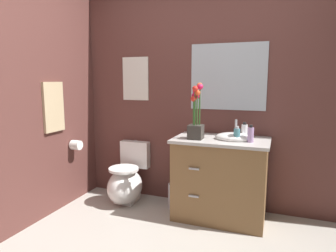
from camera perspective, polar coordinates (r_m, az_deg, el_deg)
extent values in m
cube|color=brown|center=(3.29, 11.21, 5.74)|extent=(4.63, 0.05, 2.50)
cube|color=brown|center=(3.16, -25.12, 4.95)|extent=(0.05, 4.05, 2.50)
ellipsoid|color=white|center=(3.53, -8.26, -11.43)|extent=(0.38, 0.48, 0.40)
cube|color=white|center=(3.61, -7.83, -12.81)|extent=(0.22, 0.26, 0.18)
cube|color=white|center=(3.68, -6.23, -5.34)|extent=(0.36, 0.13, 0.32)
cylinder|color=white|center=(3.45, -8.51, -8.18)|extent=(0.34, 0.34, 0.03)
cylinder|color=#B7B7BC|center=(3.64, -6.27, -2.90)|extent=(0.04, 0.04, 0.02)
cube|color=brown|center=(3.13, 9.93, -10.22)|extent=(0.90, 0.52, 0.81)
cube|color=#BCB7B2|center=(3.02, 10.15, -2.70)|extent=(0.94, 0.56, 0.03)
ellipsoid|color=white|center=(2.99, 12.42, -2.18)|extent=(0.36, 0.26, 0.10)
cylinder|color=#B7B7BC|center=(3.14, 12.89, -0.40)|extent=(0.02, 0.02, 0.18)
cube|color=#B7B7BC|center=(2.86, 5.02, -8.20)|extent=(0.10, 0.02, 0.02)
cube|color=#B7B7BC|center=(2.96, 4.95, -13.29)|extent=(0.10, 0.02, 0.02)
cube|color=#38332D|center=(2.96, 5.35, -1.15)|extent=(0.14, 0.14, 0.14)
cylinder|color=#386B2D|center=(2.93, 6.15, 3.82)|extent=(0.01, 0.01, 0.38)
sphere|color=#E01E51|center=(2.92, 6.21, 7.49)|extent=(0.06, 0.06, 0.06)
cylinder|color=#386B2D|center=(2.95, 6.00, 3.96)|extent=(0.01, 0.01, 0.39)
sphere|color=#EA4C23|center=(2.94, 6.07, 7.73)|extent=(0.06, 0.06, 0.06)
cylinder|color=#386B2D|center=(2.95, 5.55, 2.97)|extent=(0.01, 0.01, 0.28)
sphere|color=#E01E51|center=(2.94, 5.59, 5.73)|extent=(0.06, 0.06, 0.06)
cylinder|color=#386B2D|center=(2.96, 5.25, 3.48)|extent=(0.01, 0.01, 0.33)
sphere|color=#E01E51|center=(2.94, 5.30, 6.72)|extent=(0.06, 0.06, 0.06)
cylinder|color=#386B2D|center=(2.94, 5.05, 3.01)|extent=(0.01, 0.01, 0.29)
sphere|color=#E01E51|center=(2.93, 5.08, 5.82)|extent=(0.06, 0.06, 0.06)
cylinder|color=#386B2D|center=(2.92, 4.88, 2.69)|extent=(0.01, 0.01, 0.26)
sphere|color=red|center=(2.90, 4.92, 5.25)|extent=(0.06, 0.06, 0.06)
cylinder|color=#386B2D|center=(2.89, 5.17, 3.59)|extent=(0.01, 0.01, 0.36)
sphere|color=red|center=(2.88, 5.22, 7.14)|extent=(0.06, 0.06, 0.06)
cylinder|color=#386B2D|center=(2.91, 5.64, 3.22)|extent=(0.01, 0.01, 0.32)
sphere|color=#EA4C23|center=(2.90, 5.69, 6.36)|extent=(0.06, 0.06, 0.06)
cylinder|color=white|center=(3.08, 14.45, -1.00)|extent=(0.06, 0.06, 0.14)
cylinder|color=black|center=(3.07, 14.51, 0.50)|extent=(0.03, 0.03, 0.02)
cylinder|color=teal|center=(2.91, 13.07, -1.71)|extent=(0.06, 0.06, 0.12)
cylinder|color=#B7B7BC|center=(2.89, 13.12, -0.27)|extent=(0.03, 0.03, 0.02)
cylinder|color=#B28CBF|center=(2.90, 15.58, -1.65)|extent=(0.06, 0.06, 0.14)
cylinder|color=black|center=(2.89, 15.64, -0.04)|extent=(0.03, 0.03, 0.02)
cylinder|color=#B7B7BC|center=(3.42, 1.56, -13.29)|extent=(0.18, 0.18, 0.26)
torus|color=#B7B7BC|center=(3.37, 1.57, -11.16)|extent=(0.18, 0.18, 0.01)
cube|color=silver|center=(3.59, -6.26, 8.99)|extent=(0.33, 0.01, 0.51)
cube|color=#B2BCC6|center=(3.25, 11.42, 9.23)|extent=(0.80, 0.01, 0.70)
cube|color=tan|center=(3.33, -21.12, 3.42)|extent=(0.03, 0.28, 0.52)
cylinder|color=white|center=(3.57, -17.22, -3.50)|extent=(0.11, 0.11, 0.11)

